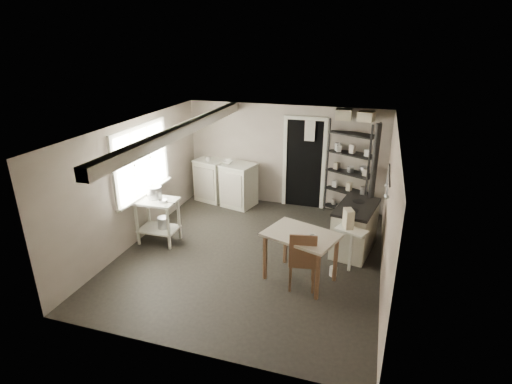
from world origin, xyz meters
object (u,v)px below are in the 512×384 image
(stockpot, at_px, (155,194))
(flour_sack, at_px, (345,215))
(work_table, at_px, (300,259))
(chair, at_px, (302,259))
(prep_table, at_px, (158,222))
(shelf_rack, at_px, (350,173))
(stove, at_px, (355,228))
(base_cabinets, at_px, (226,184))

(stockpot, xyz_separation_m, flour_sack, (3.38, 1.68, -0.70))
(work_table, distance_m, chair, 0.20)
(chair, bearing_deg, prep_table, 157.42)
(shelf_rack, height_order, chair, shelf_rack)
(stove, xyz_separation_m, work_table, (-0.75, -1.24, -0.06))
(shelf_rack, distance_m, flour_sack, 0.92)
(stockpot, relative_size, stove, 0.26)
(prep_table, distance_m, flour_sack, 3.75)
(flour_sack, bearing_deg, shelf_rack, 89.99)
(stove, bearing_deg, stockpot, -158.82)
(flour_sack, bearing_deg, base_cabinets, 170.75)
(stockpot, xyz_separation_m, base_cabinets, (0.57, 2.14, -0.48))
(base_cabinets, relative_size, shelf_rack, 0.72)
(prep_table, height_order, shelf_rack, shelf_rack)
(work_table, bearing_deg, stockpot, 169.01)
(stove, xyz_separation_m, flour_sack, (-0.26, 1.00, -0.20))
(prep_table, bearing_deg, stove, 12.04)
(stove, bearing_deg, work_table, -110.64)
(stockpot, xyz_separation_m, work_table, (2.88, -0.56, -0.56))
(chair, height_order, flour_sack, chair)
(prep_table, distance_m, base_cabinets, 2.27)
(stockpot, bearing_deg, base_cabinets, 75.16)
(prep_table, height_order, stove, stove)
(stove, relative_size, chair, 1.13)
(base_cabinets, relative_size, chair, 1.53)
(stove, xyz_separation_m, chair, (-0.69, -1.40, 0.04))
(prep_table, distance_m, shelf_rack, 4.09)
(stockpot, bearing_deg, chair, -13.76)
(flour_sack, bearing_deg, work_table, -102.48)
(chair, bearing_deg, work_table, 101.29)
(stockpot, xyz_separation_m, chair, (2.94, -0.72, -0.45))
(work_table, bearing_deg, stove, 58.83)
(base_cabinets, xyz_separation_m, flour_sack, (2.81, -0.46, -0.22))
(stockpot, height_order, work_table, stockpot)
(base_cabinets, height_order, shelf_rack, shelf_rack)
(work_table, bearing_deg, chair, -68.77)
(work_table, bearing_deg, base_cabinets, 130.61)
(stockpot, bearing_deg, shelf_rack, 33.84)
(base_cabinets, bearing_deg, prep_table, -88.70)
(prep_table, height_order, chair, chair)
(prep_table, distance_m, chair, 2.95)
(stockpot, distance_m, base_cabinets, 2.27)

